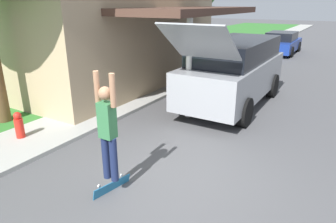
% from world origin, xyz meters
% --- Properties ---
extents(ground_plane, '(120.00, 120.00, 0.00)m').
position_xyz_m(ground_plane, '(0.00, 0.00, 0.00)').
color(ground_plane, '#49494C').
extents(lawn, '(10.00, 80.00, 0.08)m').
position_xyz_m(lawn, '(-8.00, 6.00, 0.04)').
color(lawn, '#2D6B28').
rests_on(lawn, ground_plane).
extents(sidewalk, '(1.80, 80.00, 0.10)m').
position_xyz_m(sidewalk, '(-3.60, 6.00, 0.05)').
color(sidewalk, '#9E9E99').
rests_on(sidewalk, ground_plane).
extents(suv_parked, '(2.04, 5.78, 2.72)m').
position_xyz_m(suv_parked, '(-0.45, 4.77, 1.14)').
color(suv_parked, gray).
rests_on(suv_parked, ground_plane).
extents(car_down_street, '(1.97, 4.53, 1.37)m').
position_xyz_m(car_down_street, '(-1.37, 16.58, 0.68)').
color(car_down_street, navy).
rests_on(car_down_street, ground_plane).
extents(skateboarder, '(0.41, 0.22, 1.86)m').
position_xyz_m(skateboarder, '(-0.59, -0.93, 1.23)').
color(skateboarder, '#192347').
rests_on(skateboarder, ground_plane).
extents(skateboard, '(0.24, 0.77, 0.25)m').
position_xyz_m(skateboard, '(-0.63, -0.89, 0.09)').
color(skateboard, '#236B99').
rests_on(skateboard, ground_plane).
extents(fire_hydrant, '(0.20, 0.20, 0.64)m').
position_xyz_m(fire_hydrant, '(-3.83, -0.47, 0.41)').
color(fire_hydrant, red).
rests_on(fire_hydrant, sidewalk).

